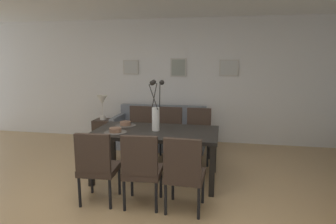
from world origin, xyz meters
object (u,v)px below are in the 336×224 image
(dining_chair_near_right, at_px, (139,129))
(bowl_near_left, at_px, (115,130))
(dining_chair_near_left, at_px, (97,164))
(framed_picture_center, at_px, (178,68))
(dining_table, at_px, (156,135))
(table_lamp, at_px, (102,102))
(dining_chair_mid_right, at_px, (198,132))
(centerpiece_vase, at_px, (156,111))
(dining_chair_mid_left, at_px, (184,171))
(dining_chair_far_right, at_px, (169,131))
(framed_picture_left, at_px, (131,67))
(side_table, at_px, (103,132))
(dining_chair_far_left, at_px, (142,167))
(sofa, at_px, (160,133))
(framed_picture_right, at_px, (229,68))

(dining_chair_near_right, bearing_deg, bowl_near_left, -90.96)
(dining_chair_near_left, relative_size, framed_picture_center, 2.38)
(dining_table, distance_m, dining_chair_near_right, 1.05)
(dining_table, relative_size, framed_picture_center, 4.65)
(dining_chair_near_left, xyz_separation_m, bowl_near_left, (-0.01, 0.67, 0.27))
(dining_chair_near_right, relative_size, table_lamp, 1.80)
(dining_chair_near_right, height_order, dining_chair_mid_right, same)
(dining_table, distance_m, centerpiece_vase, 0.36)
(dining_chair_mid_left, relative_size, framed_picture_center, 2.38)
(dining_chair_mid_left, height_order, dining_chair_mid_right, same)
(dining_chair_mid_left, bearing_deg, dining_chair_far_right, 105.98)
(dining_chair_mid_right, bearing_deg, dining_chair_mid_left, -90.20)
(dining_chair_near_right, xyz_separation_m, framed_picture_left, (-0.53, 1.21, 1.08))
(dining_chair_mid_right, relative_size, side_table, 1.77)
(dining_chair_mid_left, height_order, side_table, dining_chair_mid_left)
(dining_chair_far_right, bearing_deg, dining_chair_near_right, -179.49)
(dining_chair_far_left, height_order, bowl_near_left, dining_chair_far_left)
(dining_chair_mid_right, bearing_deg, side_table, 162.08)
(bowl_near_left, height_order, framed_picture_center, framed_picture_center)
(dining_table, relative_size, sofa, 0.98)
(table_lamp, height_order, framed_picture_left, framed_picture_left)
(dining_chair_mid_right, distance_m, centerpiece_vase, 1.16)
(dining_chair_mid_left, distance_m, framed_picture_center, 3.23)
(dining_chair_near_left, relative_size, dining_chair_far_right, 1.00)
(dining_chair_mid_left, xyz_separation_m, table_lamp, (-2.04, 2.44, 0.38))
(centerpiece_vase, bearing_deg, framed_picture_right, 63.61)
(dining_chair_far_right, relative_size, framed_picture_right, 2.36)
(dining_chair_near_left, distance_m, dining_chair_far_left, 0.56)
(dining_table, distance_m, dining_chair_near_left, 1.04)
(dining_chair_far_left, relative_size, framed_picture_right, 2.36)
(framed_picture_center, bearing_deg, dining_chair_far_left, -89.45)
(table_lamp, bearing_deg, sofa, 3.52)
(dining_chair_near_left, xyz_separation_m, side_table, (-0.97, 2.43, -0.25))
(side_table, distance_m, framed_picture_left, 1.51)
(dining_chair_mid_left, bearing_deg, framed_picture_right, 80.35)
(table_lamp, bearing_deg, dining_chair_mid_right, -17.92)
(dining_table, height_order, dining_chair_far_left, dining_chair_far_left)
(side_table, bearing_deg, dining_chair_near_left, -68.20)
(table_lamp, bearing_deg, bowl_near_left, -61.45)
(table_lamp, relative_size, framed_picture_left, 1.48)
(table_lamp, bearing_deg, dining_chair_far_right, -22.92)
(sofa, bearing_deg, bowl_near_left, -97.60)
(centerpiece_vase, bearing_deg, table_lamp, 134.10)
(sofa, relative_size, framed_picture_right, 4.71)
(bowl_near_left, height_order, side_table, bowl_near_left)
(centerpiece_vase, distance_m, framed_picture_center, 2.18)
(centerpiece_vase, bearing_deg, side_table, 134.10)
(dining_chair_near_left, xyz_separation_m, dining_chair_near_right, (0.01, 1.78, 0.00))
(dining_chair_near_right, relative_size, centerpiece_vase, 1.25)
(dining_chair_mid_right, distance_m, side_table, 2.17)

